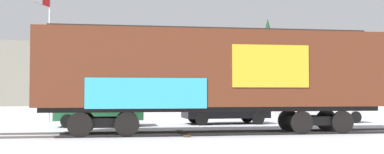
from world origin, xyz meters
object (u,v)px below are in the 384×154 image
object	(u,v)px
flagpole	(46,32)
parked_car_white	(319,108)
parked_car_green	(99,108)
freight_car	(213,72)
parked_car_black	(224,108)

from	to	relation	value
flagpole	parked_car_white	world-z (taller)	flagpole
flagpole	parked_car_green	distance (m)	6.42
freight_car	parked_car_green	world-z (taller)	freight_car
parked_car_green	parked_car_black	size ratio (longest dim) A/B	0.97
parked_car_green	parked_car_black	bearing A→B (deg)	2.93
parked_car_green	parked_car_black	distance (m)	6.55
parked_car_black	parked_car_white	xyz separation A→B (m)	(5.45, -0.06, -0.05)
flagpole	parked_car_green	size ratio (longest dim) A/B	1.78
parked_car_black	flagpole	bearing A→B (deg)	158.84
parked_car_white	freight_car	bearing A→B (deg)	-144.29
parked_car_green	parked_car_white	size ratio (longest dim) A/B	0.89
flagpole	parked_car_green	xyz separation A→B (m)	(2.83, -3.96, -4.19)
freight_car	flagpole	distance (m)	11.94
parked_car_black	parked_car_green	bearing A→B (deg)	-177.07
parked_car_green	freight_car	bearing A→B (deg)	-50.10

